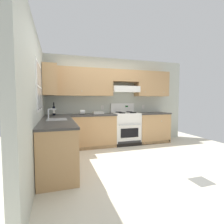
% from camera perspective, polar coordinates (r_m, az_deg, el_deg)
% --- Properties ---
extents(ground_plane, '(7.04, 7.04, 0.00)m').
position_cam_1_polar(ground_plane, '(3.93, 1.89, -15.45)').
color(ground_plane, beige).
extents(floor_accent_tile, '(0.30, 0.30, 0.01)m').
position_cam_1_polar(floor_accent_tile, '(3.34, 27.20, -19.52)').
color(floor_accent_tile, slate).
rests_on(floor_accent_tile, ground_plane).
extents(wall_back, '(4.68, 0.57, 2.55)m').
position_cam_1_polar(wall_back, '(5.28, 0.47, 5.88)').
color(wall_back, beige).
rests_on(wall_back, ground_plane).
extents(wall_left, '(0.47, 4.00, 2.55)m').
position_cam_1_polar(wall_left, '(3.73, -23.10, 4.21)').
color(wall_left, beige).
rests_on(wall_left, ground_plane).
extents(counter_back_run, '(3.60, 0.65, 0.91)m').
position_cam_1_polar(counter_back_run, '(5.00, -1.37, -5.85)').
color(counter_back_run, tan).
rests_on(counter_back_run, ground_plane).
extents(counter_left_run, '(0.63, 1.91, 1.13)m').
position_cam_1_polar(counter_left_run, '(3.59, -17.41, -9.87)').
color(counter_left_run, tan).
rests_on(counter_left_run, ground_plane).
extents(stove, '(0.76, 0.62, 1.20)m').
position_cam_1_polar(stove, '(5.19, 4.49, -5.19)').
color(stove, white).
rests_on(stove, ground_plane).
extents(wine_bottle, '(0.07, 0.08, 0.33)m').
position_cam_1_polar(wine_bottle, '(4.73, -18.50, 0.59)').
color(wine_bottle, black).
rests_on(wine_bottle, counter_back_run).
extents(bowl, '(0.30, 0.22, 0.06)m').
position_cam_1_polar(bowl, '(4.99, -4.52, -0.34)').
color(bowl, white).
rests_on(bowl, counter_back_run).
extents(paper_towel_roll, '(0.13, 0.12, 0.12)m').
position_cam_1_polar(paper_towel_roll, '(4.85, -9.69, -0.02)').
color(paper_towel_roll, white).
rests_on(paper_towel_roll, counter_back_run).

